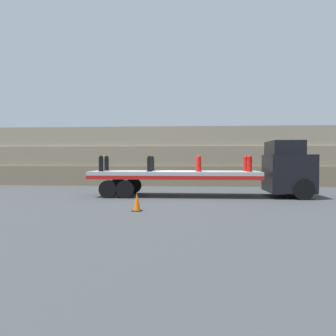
% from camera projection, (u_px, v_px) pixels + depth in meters
% --- Properties ---
extents(ground_plane, '(120.00, 120.00, 0.00)m').
position_uv_depth(ground_plane, '(175.00, 196.00, 17.92)').
color(ground_plane, '#3F4244').
extents(rock_cliff, '(60.00, 3.30, 4.47)m').
position_uv_depth(rock_cliff, '(180.00, 156.00, 25.84)').
color(rock_cliff, '#84755B').
rests_on(rock_cliff, ground_plane).
extents(truck_cab, '(2.25, 2.75, 2.98)m').
position_uv_depth(truck_cab, '(289.00, 169.00, 17.43)').
color(truck_cab, black).
rests_on(truck_cab, ground_plane).
extents(flatbed_trailer, '(9.07, 2.67, 1.36)m').
position_uv_depth(flatbed_trailer, '(165.00, 176.00, 17.93)').
color(flatbed_trailer, '#B2B2B7').
rests_on(flatbed_trailer, ground_plane).
extents(fire_hydrant_black_near_0, '(0.32, 0.50, 0.86)m').
position_uv_depth(fire_hydrant_black_near_0, '(101.00, 164.00, 17.59)').
color(fire_hydrant_black_near_0, black).
rests_on(fire_hydrant_black_near_0, flatbed_trailer).
extents(fire_hydrant_black_far_0, '(0.32, 0.50, 0.86)m').
position_uv_depth(fire_hydrant_black_far_0, '(107.00, 163.00, 18.72)').
color(fire_hydrant_black_far_0, black).
rests_on(fire_hydrant_black_far_0, flatbed_trailer).
extents(fire_hydrant_black_near_1, '(0.32, 0.50, 0.86)m').
position_uv_depth(fire_hydrant_black_near_1, '(149.00, 164.00, 17.40)').
color(fire_hydrant_black_near_1, black).
rests_on(fire_hydrant_black_near_1, flatbed_trailer).
extents(fire_hydrant_black_far_1, '(0.32, 0.50, 0.86)m').
position_uv_depth(fire_hydrant_black_far_1, '(152.00, 163.00, 18.53)').
color(fire_hydrant_black_far_1, black).
rests_on(fire_hydrant_black_far_1, flatbed_trailer).
extents(fire_hydrant_red_near_2, '(0.32, 0.50, 0.86)m').
position_uv_depth(fire_hydrant_red_near_2, '(199.00, 164.00, 17.21)').
color(fire_hydrant_red_near_2, red).
rests_on(fire_hydrant_red_near_2, flatbed_trailer).
extents(fire_hydrant_red_far_2, '(0.32, 0.50, 0.86)m').
position_uv_depth(fire_hydrant_red_far_2, '(198.00, 163.00, 18.34)').
color(fire_hydrant_red_far_2, red).
rests_on(fire_hydrant_red_far_2, flatbed_trailer).
extents(fire_hydrant_red_near_3, '(0.32, 0.50, 0.86)m').
position_uv_depth(fire_hydrant_red_near_3, '(249.00, 164.00, 17.01)').
color(fire_hydrant_red_near_3, red).
rests_on(fire_hydrant_red_near_3, flatbed_trailer).
extents(fire_hydrant_red_far_3, '(0.32, 0.50, 0.86)m').
position_uv_depth(fire_hydrant_red_far_3, '(246.00, 163.00, 18.15)').
color(fire_hydrant_red_far_3, red).
rests_on(fire_hydrant_red_far_3, flatbed_trailer).
extents(cargo_strap_rear, '(0.05, 2.78, 0.01)m').
position_uv_depth(cargo_strap_rear, '(104.00, 155.00, 18.14)').
color(cargo_strap_rear, yellow).
rests_on(cargo_strap_rear, fire_hydrant_black_near_0).
extents(cargo_strap_middle, '(0.05, 2.78, 0.01)m').
position_uv_depth(cargo_strap_middle, '(151.00, 155.00, 17.95)').
color(cargo_strap_middle, yellow).
rests_on(cargo_strap_middle, fire_hydrant_black_near_1).
extents(traffic_cone, '(0.37, 0.37, 0.72)m').
position_uv_depth(traffic_cone, '(137.00, 202.00, 12.75)').
color(traffic_cone, black).
rests_on(traffic_cone, ground_plane).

